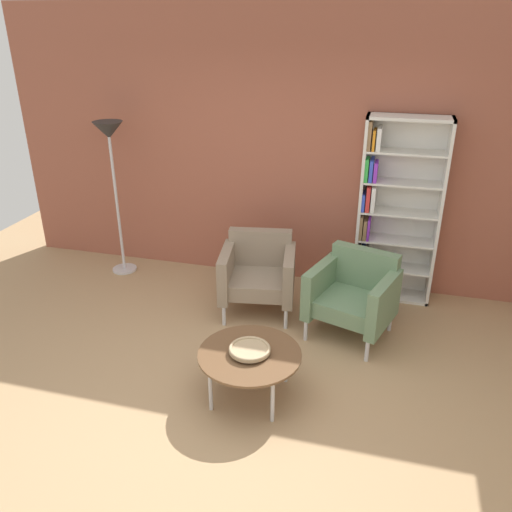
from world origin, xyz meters
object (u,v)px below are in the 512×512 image
(coffee_table_low, at_px, (250,356))
(decorative_bowl, at_px, (250,349))
(armchair_spare_guest, at_px, (258,272))
(bookshelf_tall, at_px, (392,211))
(floor_lamp_torchiere, at_px, (111,149))
(armchair_near_window, at_px, (354,294))

(coffee_table_low, bearing_deg, decorative_bowl, 180.00)
(coffee_table_low, distance_m, armchair_spare_guest, 1.36)
(bookshelf_tall, xyz_separation_m, floor_lamp_torchiere, (-2.99, -0.21, 0.50))
(armchair_spare_guest, bearing_deg, armchair_near_window, -21.11)
(bookshelf_tall, distance_m, decorative_bowl, 2.25)
(armchair_near_window, bearing_deg, coffee_table_low, -103.49)
(bookshelf_tall, height_order, armchair_near_window, bookshelf_tall)
(bookshelf_tall, bearing_deg, coffee_table_low, -115.44)
(bookshelf_tall, bearing_deg, floor_lamp_torchiere, -176.02)
(armchair_spare_guest, height_order, floor_lamp_torchiere, floor_lamp_torchiere)
(bookshelf_tall, relative_size, armchair_near_window, 2.17)
(bookshelf_tall, xyz_separation_m, armchair_near_window, (-0.26, -0.86, -0.53))
(floor_lamp_torchiere, bearing_deg, armchair_near_window, -13.36)
(coffee_table_low, bearing_deg, armchair_near_window, 58.72)
(coffee_table_low, relative_size, floor_lamp_torchiere, 0.46)
(coffee_table_low, xyz_separation_m, floor_lamp_torchiere, (-2.05, 1.77, 1.08))
(decorative_bowl, height_order, armchair_spare_guest, armchair_spare_guest)
(decorative_bowl, height_order, armchair_near_window, armchair_near_window)
(bookshelf_tall, xyz_separation_m, armchair_spare_guest, (-1.23, -0.65, -0.53))
(coffee_table_low, height_order, armchair_near_window, armchair_near_window)
(armchair_spare_guest, bearing_deg, decorative_bowl, -87.24)
(decorative_bowl, bearing_deg, coffee_table_low, 0.00)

